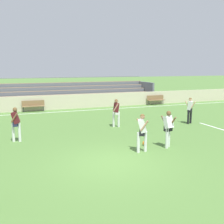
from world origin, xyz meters
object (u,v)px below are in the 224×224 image
(bleacher_stand, at_px, (10,95))
(player_white_overlapping, at_px, (190,108))
(player_dark_on_ball, at_px, (16,121))
(soccer_ball, at_px, (145,143))
(player_white_wide_right, at_px, (168,126))
(bench_near_wall_gap, at_px, (156,99))
(player_white_wide_left, at_px, (142,130))
(player_dark_challenging, at_px, (116,110))
(bench_near_bin, at_px, (33,105))

(bleacher_stand, bearing_deg, player_white_overlapping, -45.56)
(player_dark_on_ball, distance_m, soccer_ball, 6.33)
(soccer_ball, bearing_deg, player_white_wide_right, -37.52)
(bench_near_wall_gap, bearing_deg, soccer_ball, -121.98)
(player_white_wide_left, height_order, player_dark_challenging, player_dark_challenging)
(player_white_wide_right, xyz_separation_m, player_dark_challenging, (-0.70, 4.66, 0.01))
(player_white_overlapping, relative_size, player_dark_on_ball, 0.99)
(player_white_wide_right, xyz_separation_m, player_dark_on_ball, (-6.45, 3.40, 0.01))
(bench_near_wall_gap, distance_m, soccer_ball, 13.74)
(player_white_wide_left, height_order, player_dark_on_ball, player_dark_on_ball)
(bleacher_stand, xyz_separation_m, bench_near_bin, (1.78, -2.76, -0.58))
(bench_near_wall_gap, xyz_separation_m, player_dark_on_ball, (-12.90, -8.89, 0.48))
(bench_near_wall_gap, bearing_deg, player_dark_on_ball, -145.41)
(bench_near_bin, height_order, player_dark_challenging, player_dark_challenging)
(player_white_overlapping, bearing_deg, player_dark_on_ball, -177.35)
(bleacher_stand, xyz_separation_m, player_white_overlapping, (10.94, -11.16, -0.11))
(bench_near_bin, relative_size, player_dark_on_ball, 1.05)
(player_dark_challenging, bearing_deg, player_dark_on_ball, -167.63)
(player_white_wide_left, relative_size, player_dark_on_ball, 0.98)
(player_white_wide_left, distance_m, player_dark_on_ball, 6.18)
(bench_near_wall_gap, relative_size, player_white_wide_right, 1.06)
(player_white_wide_right, bearing_deg, player_white_wide_left, -173.14)
(bleacher_stand, bearing_deg, player_dark_on_ball, -88.11)
(player_white_wide_left, bearing_deg, player_white_wide_right, 6.86)
(bench_near_wall_gap, bearing_deg, bleacher_stand, 168.27)
(player_white_wide_right, xyz_separation_m, soccer_ball, (-0.83, 0.64, -0.90))
(bench_near_wall_gap, relative_size, player_white_overlapping, 1.06)
(bleacher_stand, bearing_deg, player_white_wide_right, -65.57)
(player_white_wide_right, bearing_deg, player_white_overlapping, 43.41)
(player_white_wide_right, xyz_separation_m, player_white_wide_left, (-1.40, -0.17, -0.02))
(player_white_overlapping, relative_size, player_dark_challenging, 0.99)
(bench_near_wall_gap, relative_size, player_white_wide_left, 1.07)
(player_dark_challenging, height_order, player_dark_on_ball, player_dark_challenging)
(bench_near_wall_gap, relative_size, soccer_ball, 8.18)
(player_white_overlapping, bearing_deg, player_dark_challenging, 170.88)
(player_dark_on_ball, height_order, soccer_ball, player_dark_on_ball)
(bench_near_bin, xyz_separation_m, player_white_wide_right, (5.05, -12.29, 0.47))
(player_white_overlapping, bearing_deg, player_white_wide_left, -143.63)
(player_white_wide_left, bearing_deg, bleacher_stand, 109.66)
(soccer_ball, bearing_deg, bench_near_wall_gap, 58.02)
(bleacher_stand, relative_size, bench_near_bin, 15.23)
(bleacher_stand, distance_m, bench_near_bin, 3.33)
(bleacher_stand, relative_size, player_white_wide_left, 16.36)
(player_white_wide_left, bearing_deg, player_dark_challenging, 81.78)
(player_white_wide_right, relative_size, player_dark_challenging, 0.99)
(bench_near_bin, height_order, player_white_wide_left, player_white_wide_left)
(bleacher_stand, distance_m, player_white_wide_right, 16.53)
(soccer_ball, bearing_deg, player_white_overlapping, 33.35)
(bleacher_stand, bearing_deg, bench_near_bin, -57.13)
(player_white_overlapping, height_order, player_dark_on_ball, player_dark_on_ball)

